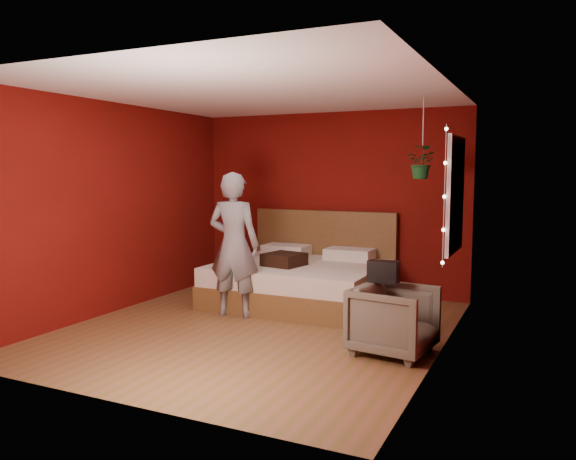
% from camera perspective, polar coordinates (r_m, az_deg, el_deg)
% --- Properties ---
extents(floor, '(4.50, 4.50, 0.00)m').
position_cam_1_polar(floor, '(6.40, -3.06, -9.94)').
color(floor, brown).
rests_on(floor, ground).
extents(room_walls, '(4.04, 4.54, 2.62)m').
position_cam_1_polar(room_walls, '(6.15, -3.15, 5.28)').
color(room_walls, '#680E0A').
rests_on(room_walls, ground).
extents(window, '(0.05, 0.97, 1.27)m').
position_cam_1_polar(window, '(6.39, 16.61, 3.46)').
color(window, white).
rests_on(window, room_walls).
extents(fairy_lights, '(0.04, 0.04, 1.45)m').
position_cam_1_polar(fairy_lights, '(5.88, 15.60, 3.29)').
color(fairy_lights, silver).
rests_on(fairy_lights, room_walls).
extents(bed, '(2.15, 1.83, 1.18)m').
position_cam_1_polar(bed, '(7.56, 1.50, -5.04)').
color(bed, brown).
rests_on(bed, ground).
extents(person, '(0.68, 0.49, 1.75)m').
position_cam_1_polar(person, '(6.80, -5.52, -1.49)').
color(person, gray).
rests_on(person, ground).
extents(armchair, '(0.82, 0.80, 0.67)m').
position_cam_1_polar(armchair, '(5.54, 10.70, -8.98)').
color(armchair, '#575244').
rests_on(armchair, ground).
extents(handbag, '(0.30, 0.16, 0.21)m').
position_cam_1_polar(handbag, '(5.62, 9.68, -4.17)').
color(handbag, black).
rests_on(handbag, armchair).
extents(throw_pillow, '(0.53, 0.53, 0.16)m').
position_cam_1_polar(throw_pillow, '(7.26, -0.39, -3.01)').
color(throw_pillow, black).
rests_on(throw_pillow, bed).
extents(hanging_plant, '(0.42, 0.39, 0.94)m').
position_cam_1_polar(hanging_plant, '(6.77, 13.48, 6.70)').
color(hanging_plant, silver).
rests_on(hanging_plant, room_walls).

